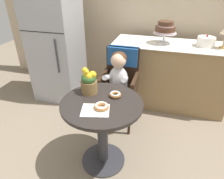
# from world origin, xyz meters

# --- Properties ---
(ground_plane) EXTENTS (8.00, 8.00, 0.00)m
(ground_plane) POSITION_xyz_m (0.00, 0.00, 0.00)
(ground_plane) COLOR gray
(back_wall) EXTENTS (4.80, 0.10, 2.70)m
(back_wall) POSITION_xyz_m (0.00, 1.85, 1.35)
(back_wall) COLOR #C1AD8E
(back_wall) RESTS_ON ground
(cafe_table) EXTENTS (0.72, 0.72, 0.72)m
(cafe_table) POSITION_xyz_m (0.00, 0.00, 0.51)
(cafe_table) COLOR #282321
(cafe_table) RESTS_ON ground
(wicker_chair) EXTENTS (0.42, 0.45, 0.95)m
(wicker_chair) POSITION_xyz_m (-0.01, 0.74, 0.64)
(wicker_chair) COLOR #332114
(wicker_chair) RESTS_ON ground
(seated_child) EXTENTS (0.27, 0.32, 0.73)m
(seated_child) POSITION_xyz_m (-0.01, 0.59, 0.68)
(seated_child) COLOR silver
(seated_child) RESTS_ON ground
(paper_napkin) EXTENTS (0.26, 0.23, 0.00)m
(paper_napkin) POSITION_xyz_m (-0.01, -0.13, 0.72)
(paper_napkin) COLOR white
(paper_napkin) RESTS_ON cafe_table
(donut_front) EXTENTS (0.12, 0.12, 0.04)m
(donut_front) POSITION_xyz_m (0.03, -0.09, 0.74)
(donut_front) COLOR #AD7542
(donut_front) RESTS_ON cafe_table
(donut_mid) EXTENTS (0.11, 0.11, 0.04)m
(donut_mid) POSITION_xyz_m (0.09, 0.12, 0.74)
(donut_mid) COLOR #936033
(donut_mid) RESTS_ON cafe_table
(flower_vase) EXTENTS (0.15, 0.15, 0.24)m
(flower_vase) POSITION_xyz_m (-0.16, 0.13, 0.84)
(flower_vase) COLOR brown
(flower_vase) RESTS_ON cafe_table
(display_counter) EXTENTS (1.56, 0.62, 0.90)m
(display_counter) POSITION_xyz_m (0.55, 1.30, 0.45)
(display_counter) COLOR #93754C
(display_counter) RESTS_ON ground
(tiered_cake_stand) EXTENTS (0.30, 0.30, 0.28)m
(tiered_cake_stand) POSITION_xyz_m (0.42, 1.30, 1.08)
(tiered_cake_stand) COLOR silver
(tiered_cake_stand) RESTS_ON display_counter
(round_layer_cake) EXTENTS (0.22, 0.22, 0.14)m
(round_layer_cake) POSITION_xyz_m (0.93, 1.31, 0.96)
(round_layer_cake) COLOR white
(round_layer_cake) RESTS_ON display_counter
(refrigerator) EXTENTS (0.64, 0.63, 1.70)m
(refrigerator) POSITION_xyz_m (-1.05, 1.10, 0.85)
(refrigerator) COLOR #9EA0A5
(refrigerator) RESTS_ON ground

